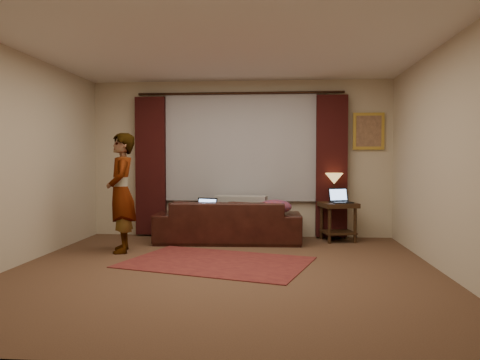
{
  "coord_description": "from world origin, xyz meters",
  "views": [
    {
      "loc": [
        0.63,
        -5.32,
        1.28
      ],
      "look_at": [
        0.1,
        1.2,
        1.0
      ],
      "focal_mm": 35.0,
      "sensor_mm": 36.0,
      "label": 1
    }
  ],
  "objects_px": {
    "laptop_table": "(342,196)",
    "person": "(121,193)",
    "tiffany_lamp": "(334,188)",
    "laptop_sofa": "(204,207)",
    "sofa": "(228,213)",
    "end_table": "(338,222)"
  },
  "relations": [
    {
      "from": "end_table",
      "to": "sofa",
      "type": "bearing_deg",
      "value": -172.39
    },
    {
      "from": "laptop_sofa",
      "to": "laptop_table",
      "type": "relative_size",
      "value": 1.02
    },
    {
      "from": "sofa",
      "to": "laptop_table",
      "type": "height_order",
      "value": "sofa"
    },
    {
      "from": "laptop_sofa",
      "to": "tiffany_lamp",
      "type": "relative_size",
      "value": 0.77
    },
    {
      "from": "end_table",
      "to": "laptop_table",
      "type": "bearing_deg",
      "value": -61.44
    },
    {
      "from": "laptop_sofa",
      "to": "person",
      "type": "distance_m",
      "value": 1.3
    },
    {
      "from": "laptop_table",
      "to": "sofa",
      "type": "bearing_deg",
      "value": 166.46
    },
    {
      "from": "laptop_table",
      "to": "person",
      "type": "distance_m",
      "value": 3.33
    },
    {
      "from": "sofa",
      "to": "end_table",
      "type": "relative_size",
      "value": 3.66
    },
    {
      "from": "sofa",
      "to": "end_table",
      "type": "xyz_separation_m",
      "value": [
        1.71,
        0.23,
        -0.15
      ]
    },
    {
      "from": "end_table",
      "to": "laptop_sofa",
      "type": "bearing_deg",
      "value": -169.26
    },
    {
      "from": "tiffany_lamp",
      "to": "person",
      "type": "xyz_separation_m",
      "value": [
        -3.06,
        -1.21,
        -0.01
      ]
    },
    {
      "from": "laptop_sofa",
      "to": "end_table",
      "type": "xyz_separation_m",
      "value": [
        2.07,
        0.39,
        -0.26
      ]
    },
    {
      "from": "person",
      "to": "laptop_sofa",
      "type": "bearing_deg",
      "value": 106.97
    },
    {
      "from": "sofa",
      "to": "person",
      "type": "relative_size",
      "value": 1.35
    },
    {
      "from": "tiffany_lamp",
      "to": "person",
      "type": "bearing_deg",
      "value": -158.41
    },
    {
      "from": "sofa",
      "to": "laptop_table",
      "type": "bearing_deg",
      "value": -177.1
    },
    {
      "from": "laptop_sofa",
      "to": "laptop_table",
      "type": "height_order",
      "value": "laptop_table"
    },
    {
      "from": "end_table",
      "to": "person",
      "type": "xyz_separation_m",
      "value": [
        -3.11,
        -1.13,
        0.52
      ]
    },
    {
      "from": "laptop_sofa",
      "to": "person",
      "type": "bearing_deg",
      "value": -129.34
    },
    {
      "from": "end_table",
      "to": "tiffany_lamp",
      "type": "relative_size",
      "value": 1.32
    },
    {
      "from": "sofa",
      "to": "laptop_table",
      "type": "xyz_separation_m",
      "value": [
        1.76,
        0.15,
        0.28
      ]
    }
  ]
}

